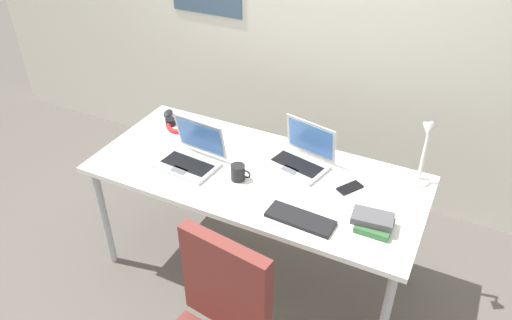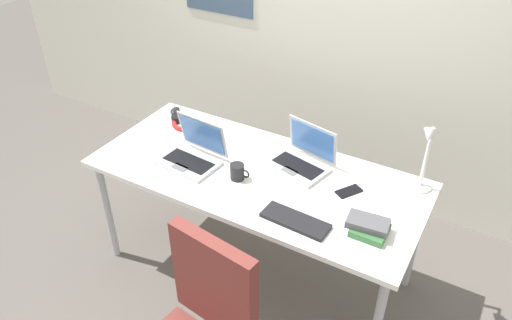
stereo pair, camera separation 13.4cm
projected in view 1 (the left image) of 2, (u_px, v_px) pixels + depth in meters
ground_plane at (256, 268)px, 3.08m from camera, size 12.00×12.00×0.00m
wall_back at (332, 11)px, 3.16m from camera, size 6.00×0.13×2.60m
desk at (256, 181)px, 2.69m from camera, size 1.80×0.80×0.74m
desk_lamp at (424, 153)px, 2.46m from camera, size 0.12×0.18×0.40m
laptop_by_keyboard at (301, 157)px, 2.70m from camera, size 0.36×0.31×0.23m
laptop_front_right at (192, 156)px, 2.70m from camera, size 0.34×0.29×0.24m
external_keyboard at (300, 219)px, 2.34m from camera, size 0.34×0.14×0.02m
computer_mouse at (168, 113)px, 3.16m from camera, size 0.08×0.11×0.03m
cell_phone at (350, 188)px, 2.54m from camera, size 0.13×0.15×0.01m
headphones at (181, 125)px, 3.04m from camera, size 0.21×0.18×0.04m
book_stack at (374, 222)px, 2.28m from camera, size 0.20×0.15×0.07m
coffee_mug at (238, 172)px, 2.58m from camera, size 0.11×0.08×0.09m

